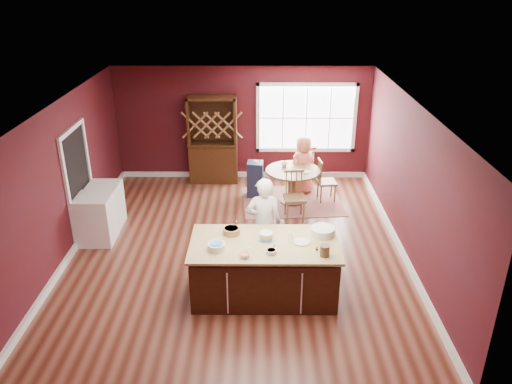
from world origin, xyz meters
TOP-DOWN VIEW (x-y plane):
  - room_shell at (0.00, 0.00)m, footprint 7.00×7.00m
  - window at (1.50, 3.47)m, footprint 2.36×0.10m
  - doorway at (-2.97, 0.60)m, footprint 0.08×1.26m
  - kitchen_island at (0.47, -1.37)m, footprint 2.26×1.19m
  - dining_table at (1.12, 2.05)m, footprint 1.18×1.18m
  - baker at (0.47, -0.57)m, footprint 0.62×0.42m
  - layer_cake at (0.50, -1.26)m, footprint 0.28×0.28m
  - bowl_blue at (-0.24, -1.57)m, footprint 0.26×0.26m
  - bowl_yellow at (-0.04, -1.09)m, footprint 0.27×0.27m
  - bowl_pink at (0.19, -1.79)m, footprint 0.16×0.16m
  - bowl_olive at (0.57, -1.67)m, footprint 0.16×0.16m
  - drinking_glass at (0.87, -1.36)m, footprint 0.07×0.07m
  - dinner_plate at (1.04, -1.35)m, footprint 0.25×0.25m
  - white_tub at (1.39, -1.11)m, footprint 0.37×0.37m
  - stoneware_crock at (1.34, -1.74)m, footprint 0.14×0.14m
  - toy_figurine at (1.25, -1.57)m, footprint 0.04×0.04m
  - rug at (1.12, 2.05)m, footprint 2.27×1.82m
  - chair_east at (1.88, 2.12)m, footprint 0.43×0.45m
  - chair_south at (1.12, 1.21)m, footprint 0.46×0.44m
  - chair_north at (1.41, 2.87)m, footprint 0.58×0.57m
  - seated_woman at (1.38, 2.56)m, footprint 0.78×0.68m
  - high_chair at (0.30, 2.34)m, footprint 0.37×0.37m
  - toddler at (0.37, 2.40)m, footprint 0.18×0.14m
  - table_plate at (1.39, 1.91)m, footprint 0.20×0.20m
  - table_cup at (0.94, 2.26)m, footprint 0.16×0.16m
  - hutch at (-0.69, 3.22)m, footprint 1.13×0.47m
  - washer at (-2.64, 0.28)m, footprint 0.63×0.61m
  - dryer at (-2.64, 0.92)m, footprint 0.61×0.59m

SIDE VIEW (x-z plane):
  - rug at x=1.12m, z-range 0.00..0.01m
  - high_chair at x=0.30m, z-range 0.00..0.85m
  - kitchen_island at x=0.47m, z-range -0.02..0.90m
  - dryer at x=-2.64m, z-range 0.00..0.89m
  - washer at x=-2.64m, z-range 0.00..0.92m
  - chair_east at x=1.88m, z-range 0.00..0.96m
  - chair_south at x=1.12m, z-range 0.00..1.03m
  - chair_north at x=1.41m, z-range 0.00..1.03m
  - dining_table at x=1.12m, z-range 0.16..0.91m
  - seated_woman at x=1.38m, z-range 0.00..1.34m
  - table_plate at x=1.39m, z-range 0.75..0.76m
  - table_cup at x=0.94m, z-range 0.75..0.85m
  - toddler at x=0.37m, z-range 0.68..0.94m
  - baker at x=0.47m, z-range 0.00..1.65m
  - dinner_plate at x=1.04m, z-range 0.92..0.94m
  - bowl_pink at x=0.19m, z-range 0.92..0.98m
  - bowl_olive at x=0.57m, z-range 0.92..0.98m
  - toy_figurine at x=1.25m, z-range 0.92..0.99m
  - bowl_blue at x=-0.24m, z-range 0.92..1.02m
  - bowl_yellow at x=-0.04m, z-range 0.92..1.02m
  - layer_cake at x=0.50m, z-range 0.92..1.03m
  - white_tub at x=1.39m, z-range 0.92..1.05m
  - drinking_glass at x=0.87m, z-range 0.92..1.06m
  - stoneware_crock at x=1.34m, z-range 0.92..1.09m
  - doorway at x=-2.97m, z-range -0.04..2.09m
  - hutch at x=-0.69m, z-range 0.00..2.07m
  - room_shell at x=0.00m, z-range -2.15..4.85m
  - window at x=1.50m, z-range 0.67..2.33m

